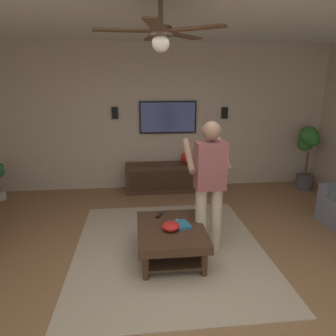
% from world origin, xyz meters
% --- Properties ---
extents(ground_plane, '(8.12, 8.12, 0.00)m').
position_xyz_m(ground_plane, '(0.00, 0.00, 0.00)').
color(ground_plane, olive).
extents(wall_back_tv, '(0.10, 6.97, 2.81)m').
position_xyz_m(wall_back_tv, '(3.23, 0.00, 1.40)').
color(wall_back_tv, '#BCA893').
rests_on(wall_back_tv, ground).
extents(area_rug, '(2.72, 2.39, 0.01)m').
position_xyz_m(area_rug, '(0.72, 0.05, 0.01)').
color(area_rug, tan).
rests_on(area_rug, ground).
extents(coffee_table, '(1.00, 0.80, 0.40)m').
position_xyz_m(coffee_table, '(0.52, 0.05, 0.30)').
color(coffee_table, '#422B1C').
rests_on(coffee_table, ground).
extents(media_console, '(0.45, 1.70, 0.55)m').
position_xyz_m(media_console, '(2.90, -0.20, 0.28)').
color(media_console, '#422B1C').
rests_on(media_console, ground).
extents(tv, '(0.05, 1.11, 0.63)m').
position_xyz_m(tv, '(3.14, -0.20, 1.43)').
color(tv, black).
extents(person_standing, '(0.55, 0.56, 1.64)m').
position_xyz_m(person_standing, '(0.67, -0.44, 0.93)').
color(person_standing, '#C6B793').
rests_on(person_standing, ground).
extents(potted_plant_tall, '(0.45, 0.40, 1.27)m').
position_xyz_m(potted_plant_tall, '(2.71, -2.90, 0.81)').
color(potted_plant_tall, '#4C4C51').
rests_on(potted_plant_tall, ground).
extents(bowl, '(0.21, 0.21, 0.10)m').
position_xyz_m(bowl, '(0.45, 0.06, 0.45)').
color(bowl, red).
rests_on(bowl, coffee_table).
extents(remote_white, '(0.15, 0.05, 0.02)m').
position_xyz_m(remote_white, '(0.60, -0.05, 0.41)').
color(remote_white, white).
rests_on(remote_white, coffee_table).
extents(remote_black, '(0.15, 0.11, 0.02)m').
position_xyz_m(remote_black, '(0.85, 0.16, 0.41)').
color(remote_black, black).
rests_on(remote_black, coffee_table).
extents(book, '(0.25, 0.21, 0.04)m').
position_xyz_m(book, '(0.53, -0.09, 0.42)').
color(book, teal).
rests_on(book, coffee_table).
extents(vase_round, '(0.22, 0.22, 0.22)m').
position_xyz_m(vase_round, '(2.92, -0.54, 0.66)').
color(vase_round, red).
rests_on(vase_round, media_console).
extents(wall_speaker_left, '(0.06, 0.12, 0.22)m').
position_xyz_m(wall_speaker_left, '(3.15, -1.32, 1.50)').
color(wall_speaker_left, black).
extents(wall_speaker_right, '(0.06, 0.12, 0.22)m').
position_xyz_m(wall_speaker_right, '(3.15, 0.82, 1.52)').
color(wall_speaker_right, black).
extents(ceiling_fan, '(1.20, 1.14, 0.46)m').
position_xyz_m(ceiling_fan, '(0.18, 0.18, 2.48)').
color(ceiling_fan, '#4C3828').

